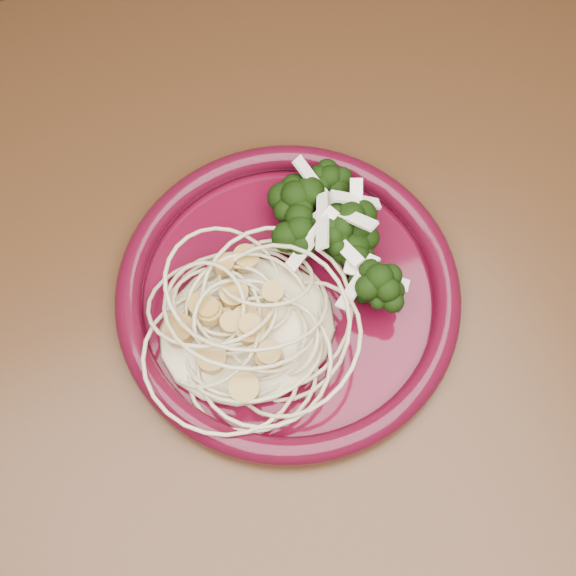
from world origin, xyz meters
The scene contains 6 objects.
dining_table centered at (0.00, 0.00, 0.65)m, with size 1.20×0.80×0.75m.
dinner_plate centered at (-0.05, 0.04, 0.76)m, with size 0.34×0.34×0.02m.
spaghetti_pile centered at (-0.09, 0.02, 0.77)m, with size 0.13×0.11×0.03m, color beige.
scallop_cluster centered at (-0.09, 0.02, 0.80)m, with size 0.10×0.10×0.03m, color tan, non-canonical shape.
broccoli_pile centered at (-0.01, 0.06, 0.78)m, with size 0.08×0.13×0.04m, color black.
onion_garnish centered at (-0.01, 0.06, 0.81)m, with size 0.06×0.08×0.05m, color white, non-canonical shape.
Camera 1 is at (-0.13, -0.18, 1.30)m, focal length 50.00 mm.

